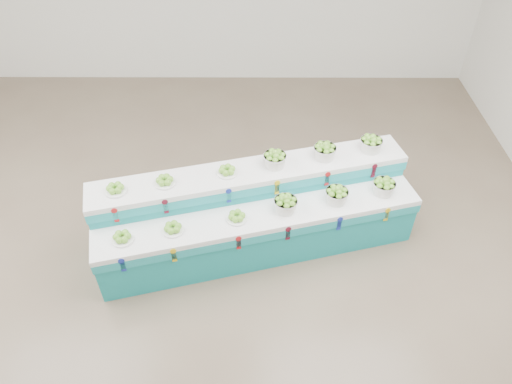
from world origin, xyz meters
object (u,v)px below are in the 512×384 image
basket_lower_left (286,204)px  basket_upper_right (371,144)px  plate_upper_mid (165,180)px  display_stand (256,213)px

basket_lower_left → basket_upper_right: bearing=35.9°
basket_lower_left → plate_upper_mid: (-1.42, 0.14, 0.25)m
basket_lower_left → plate_upper_mid: size_ratio=1.09×
basket_lower_left → basket_upper_right: basket_upper_right is taller
display_stand → basket_upper_right: (1.45, 0.63, 0.62)m
plate_upper_mid → display_stand: bearing=1.4°
basket_lower_left → display_stand: bearing=155.3°
display_stand → basket_lower_left: display_stand is taller
display_stand → basket_upper_right: 1.69m
plate_upper_mid → basket_upper_right: bearing=14.6°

